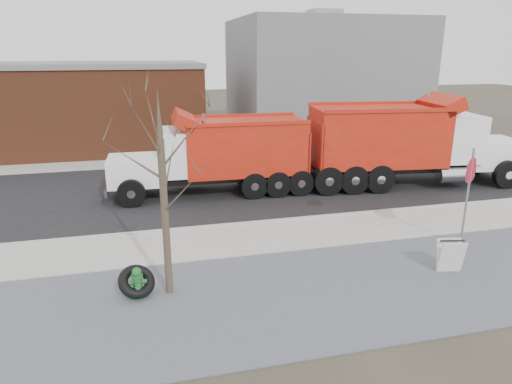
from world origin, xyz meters
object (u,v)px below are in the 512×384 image
object	(u,v)px
fire_hydrant	(138,284)
sandwich_board	(450,256)
dump_truck_red_a	(406,140)
dump_truck_red_b	(219,152)
truck_tire	(137,282)
stop_sign	(469,182)

from	to	relation	value
fire_hydrant	sandwich_board	world-z (taller)	sandwich_board
sandwich_board	dump_truck_red_a	distance (m)	9.04
sandwich_board	dump_truck_red_b	size ratio (longest dim) A/B	0.11
truck_tire	stop_sign	bearing A→B (deg)	3.67
stop_sign	sandwich_board	world-z (taller)	stop_sign
fire_hydrant	dump_truck_red_b	distance (m)	8.96
fire_hydrant	dump_truck_red_b	xyz separation A→B (m)	(3.46, 8.14, 1.44)
stop_sign	dump_truck_red_a	bearing A→B (deg)	62.43
truck_tire	dump_truck_red_a	world-z (taller)	dump_truck_red_a
stop_sign	dump_truck_red_b	bearing A→B (deg)	119.77
sandwich_board	dump_truck_red_b	distance (m)	10.22
fire_hydrant	dump_truck_red_a	xyz separation A→B (m)	(11.90, 7.52, 1.68)
truck_tire	sandwich_board	bearing A→B (deg)	-5.10
sandwich_board	dump_truck_red_b	world-z (taller)	dump_truck_red_b
fire_hydrant	dump_truck_red_a	world-z (taller)	dump_truck_red_a
stop_sign	dump_truck_red_b	world-z (taller)	dump_truck_red_b
stop_sign	sandwich_board	distance (m)	2.59
dump_truck_red_a	dump_truck_red_b	world-z (taller)	dump_truck_red_a
fire_hydrant	stop_sign	size ratio (longest dim) A/B	0.26
stop_sign	sandwich_board	xyz separation A→B (m)	(-1.43, -1.39, -1.64)
fire_hydrant	dump_truck_red_a	bearing A→B (deg)	28.49
truck_tire	dump_truck_red_b	bearing A→B (deg)	66.67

